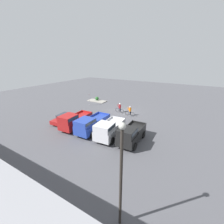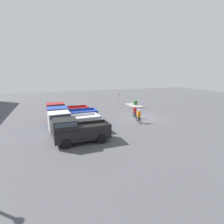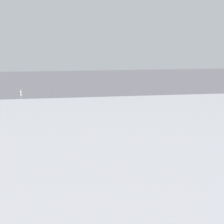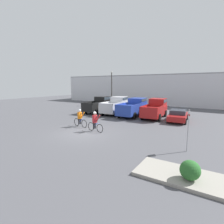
# 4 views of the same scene
# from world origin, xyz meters

# --- Properties ---
(ground_plane) EXTENTS (80.00, 80.00, 0.00)m
(ground_plane) POSITION_xyz_m (0.00, 0.00, 0.00)
(ground_plane) COLOR #4C4C51
(pickup_truck_0) EXTENTS (2.23, 4.90, 2.25)m
(pickup_truck_0) POSITION_xyz_m (-5.54, 9.59, 1.16)
(pickup_truck_0) COLOR black
(pickup_truck_0) RESTS_ON ground_plane
(pickup_truck_1) EXTENTS (2.61, 5.25, 2.30)m
(pickup_truck_1) POSITION_xyz_m (-2.76, 9.81, 1.19)
(pickup_truck_1) COLOR silver
(pickup_truck_1) RESTS_ON ground_plane
(pickup_truck_2) EXTENTS (2.40, 5.64, 2.23)m
(pickup_truck_2) POSITION_xyz_m (0.06, 9.63, 1.16)
(pickup_truck_2) COLOR #233D9E
(pickup_truck_2) RESTS_ON ground_plane
(pickup_truck_3) EXTENTS (2.47, 5.35, 2.27)m
(pickup_truck_3) POSITION_xyz_m (2.84, 9.94, 1.17)
(pickup_truck_3) COLOR maroon
(pickup_truck_3) RESTS_ON ground_plane
(sedan_0) EXTENTS (2.30, 4.47, 1.28)m
(sedan_0) POSITION_xyz_m (5.67, 9.10, 0.65)
(sedan_0) COLOR maroon
(sedan_0) RESTS_ON ground_plane
(cyclist_0) EXTENTS (1.83, 0.52, 1.78)m
(cyclist_0) POSITION_xyz_m (0.44, 0.87, 0.89)
(cyclist_0) COLOR black
(cyclist_0) RESTS_ON ground_plane
(cyclist_1) EXTENTS (1.88, 0.52, 1.73)m
(cyclist_1) POSITION_xyz_m (-1.85, 1.49, 0.85)
(cyclist_1) COLOR black
(cyclist_1) RESTS_ON ground_plane
(fire_lane_sign) EXTENTS (0.15, 0.28, 2.60)m
(fire_lane_sign) POSITION_xyz_m (8.03, 0.11, 1.56)
(fire_lane_sign) COLOR #9E9EA3
(fire_lane_sign) RESTS_ON ground_plane
(lamppost) EXTENTS (0.36, 0.36, 6.52)m
(lamppost) POSITION_xyz_m (-8.70, 18.19, 3.84)
(lamppost) COLOR #2D2823
(lamppost) RESTS_ON ground_plane
(curb_island) EXTENTS (4.31, 1.97, 0.15)m
(curb_island) POSITION_xyz_m (8.53, -3.23, 0.07)
(curb_island) COLOR gray
(curb_island) RESTS_ON ground_plane
(shrub) EXTENTS (0.83, 0.83, 0.83)m
(shrub) POSITION_xyz_m (8.71, -3.51, 0.56)
(shrub) COLOR #286028
(shrub) RESTS_ON curb_island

